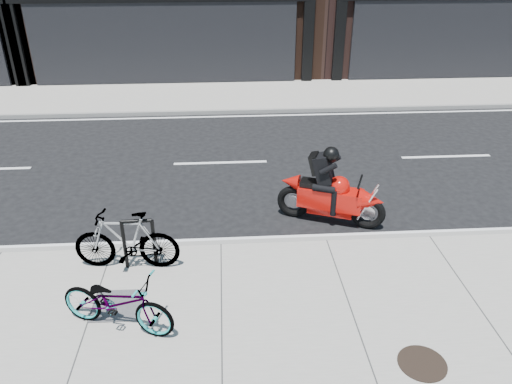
{
  "coord_description": "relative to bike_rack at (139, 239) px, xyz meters",
  "views": [
    {
      "loc": [
        0.13,
        -9.84,
        5.31
      ],
      "look_at": [
        0.7,
        -1.41,
        0.9
      ],
      "focal_mm": 35.0,
      "sensor_mm": 36.0,
      "label": 1
    }
  ],
  "objects": [
    {
      "name": "ground",
      "position": [
        1.38,
        2.6,
        -0.68
      ],
      "size": [
        120.0,
        120.0,
        0.0
      ],
      "primitive_type": "plane",
      "color": "black",
      "rests_on": "ground"
    },
    {
      "name": "sidewalk_near",
      "position": [
        1.38,
        -2.4,
        -0.62
      ],
      "size": [
        60.0,
        6.0,
        0.13
      ],
      "primitive_type": "cube",
      "color": "gray",
      "rests_on": "ground"
    },
    {
      "name": "sidewalk_far",
      "position": [
        1.38,
        10.35,
        -0.62
      ],
      "size": [
        60.0,
        3.5,
        0.13
      ],
      "primitive_type": "cube",
      "color": "gray",
      "rests_on": "ground"
    },
    {
      "name": "bike_rack",
      "position": [
        0.0,
        0.0,
        0.0
      ],
      "size": [
        0.57,
        0.07,
        0.94
      ],
      "rotation": [
        0.0,
        0.0,
        0.02
      ],
      "color": "black",
      "rests_on": "sidewalk_near"
    },
    {
      "name": "bicycle_front",
      "position": [
        -0.11,
        -1.51,
        -0.09
      ],
      "size": [
        1.88,
        1.19,
        0.93
      ],
      "primitive_type": "imported",
      "rotation": [
        0.0,
        0.0,
        1.22
      ],
      "color": "gray",
      "rests_on": "sidewalk_near"
    },
    {
      "name": "bicycle_rear",
      "position": [
        -0.21,
        0.0,
        -0.01
      ],
      "size": [
        1.84,
        0.67,
        1.09
      ],
      "primitive_type": "imported",
      "rotation": [
        0.0,
        0.0,
        4.62
      ],
      "color": "gray",
      "rests_on": "sidewalk_near"
    },
    {
      "name": "motorcycle",
      "position": [
        3.69,
        1.45,
        -0.01
      ],
      "size": [
        2.12,
        1.17,
        1.66
      ],
      "rotation": [
        0.0,
        0.0,
        -0.38
      ],
      "color": "black",
      "rests_on": "ground"
    },
    {
      "name": "manhole_cover",
      "position": [
        4.08,
        -2.51,
        -0.55
      ],
      "size": [
        0.75,
        0.75,
        0.02
      ],
      "primitive_type": "cylinder",
      "rotation": [
        0.0,
        0.0,
        0.16
      ],
      "color": "black",
      "rests_on": "sidewalk_near"
    },
    {
      "name": "utility_grate",
      "position": [
        -0.23,
        -1.03,
        -0.55
      ],
      "size": [
        0.77,
        0.77,
        0.02
      ],
      "primitive_type": "cube",
      "rotation": [
        0.0,
        0.0,
        -0.02
      ],
      "color": "#4E4E51",
      "rests_on": "sidewalk_near"
    }
  ]
}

